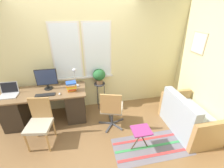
# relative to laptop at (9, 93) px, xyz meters

# --- Properties ---
(ground_plane) EXTENTS (14.00, 14.00, 0.00)m
(ground_plane) POSITION_rel_laptop_xyz_m (1.50, -0.34, -0.80)
(ground_plane) COLOR brown
(wall_back_with_window) EXTENTS (9.00, 0.12, 2.70)m
(wall_back_with_window) POSITION_rel_laptop_xyz_m (1.50, 0.43, 0.56)
(wall_back_with_window) COLOR beige
(wall_back_with_window) RESTS_ON ground_plane
(wall_right_with_picture) EXTENTS (0.08, 9.00, 2.70)m
(wall_right_with_picture) POSITION_rel_laptop_xyz_m (4.04, -0.34, 0.55)
(wall_right_with_picture) COLOR beige
(wall_right_with_picture) RESTS_ON ground_plane
(desk) EXTENTS (1.75, 0.69, 0.74)m
(desk) POSITION_rel_laptop_xyz_m (0.64, 0.01, -0.40)
(desk) COLOR brown
(desk) RESTS_ON ground_plane
(laptop) EXTENTS (0.33, 0.28, 0.25)m
(laptop) POSITION_rel_laptop_xyz_m (0.00, 0.00, 0.00)
(laptop) COLOR #B7B7BC
(laptop) RESTS_ON desk
(monitor) EXTENTS (0.43, 0.18, 0.45)m
(monitor) POSITION_rel_laptop_xyz_m (0.74, 0.13, 0.19)
(monitor) COLOR black
(monitor) RESTS_ON desk
(keyboard) EXTENTS (0.39, 0.12, 0.02)m
(keyboard) POSITION_rel_laptop_xyz_m (0.71, -0.15, -0.05)
(keyboard) COLOR black
(keyboard) RESTS_ON desk
(mouse) EXTENTS (0.04, 0.07, 0.03)m
(mouse) POSITION_rel_laptop_xyz_m (1.00, -0.18, -0.04)
(mouse) COLOR silver
(mouse) RESTS_ON desk
(desk_lamp) EXTENTS (0.14, 0.14, 0.42)m
(desk_lamp) POSITION_rel_laptop_xyz_m (1.32, 0.15, 0.21)
(desk_lamp) COLOR #ADADB2
(desk_lamp) RESTS_ON desk
(book_stack) EXTENTS (0.22, 0.19, 0.21)m
(book_stack) POSITION_rel_laptop_xyz_m (1.24, -0.07, 0.06)
(book_stack) COLOR orange
(book_stack) RESTS_ON desk
(desk_chair_wooden) EXTENTS (0.48, 0.49, 0.89)m
(desk_chair_wooden) POSITION_rel_laptop_xyz_m (0.65, -0.63, -0.32)
(desk_chair_wooden) COLOR #B2844C
(desk_chair_wooden) RESTS_ON ground_plane
(office_chair_swivel) EXTENTS (0.58, 0.59, 0.90)m
(office_chair_swivel) POSITION_rel_laptop_xyz_m (2.02, -0.51, -0.31)
(office_chair_swivel) COLOR #47474C
(office_chair_swivel) RESTS_ON ground_plane
(couch_loveseat) EXTENTS (0.72, 1.19, 0.80)m
(couch_loveseat) POSITION_rel_laptop_xyz_m (3.55, -0.89, -0.52)
(couch_loveseat) COLOR #9EA8B2
(couch_loveseat) RESTS_ON ground_plane
(plant_stand) EXTENTS (0.27, 0.27, 0.68)m
(plant_stand) POSITION_rel_laptop_xyz_m (1.87, 0.28, -0.20)
(plant_stand) COLOR #333338
(plant_stand) RESTS_ON ground_plane
(potted_plant) EXTENTS (0.30, 0.30, 0.37)m
(potted_plant) POSITION_rel_laptop_xyz_m (1.87, 0.28, 0.10)
(potted_plant) COLOR brown
(potted_plant) RESTS_ON plant_stand
(floor_rug_striped) EXTENTS (1.43, 0.65, 0.01)m
(floor_rug_striped) POSITION_rel_laptop_xyz_m (2.64, -1.19, -0.79)
(floor_rug_striped) COLOR slate
(floor_rug_striped) RESTS_ON ground_plane
(folding_stool) EXTENTS (0.34, 0.28, 0.46)m
(folding_stool) POSITION_rel_laptop_xyz_m (2.41, -1.17, -0.40)
(folding_stool) COLOR #93337A
(folding_stool) RESTS_ON ground_plane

